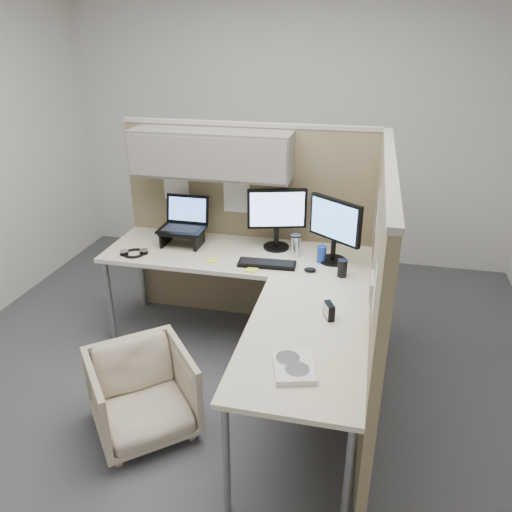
% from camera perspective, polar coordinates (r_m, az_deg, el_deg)
% --- Properties ---
extents(ground, '(4.50, 4.50, 0.00)m').
position_cam_1_polar(ground, '(3.64, -2.48, -13.76)').
color(ground, '#414247').
rests_on(ground, ground).
extents(partition_back, '(2.00, 0.36, 1.63)m').
position_cam_1_polar(partition_back, '(3.90, -2.66, 7.18)').
color(partition_back, '#877758').
rests_on(partition_back, ground).
extents(partition_right, '(0.07, 2.03, 1.63)m').
position_cam_1_polar(partition_right, '(3.05, 13.49, -4.32)').
color(partition_right, '#877758').
rests_on(partition_right, ground).
extents(desk, '(2.00, 1.98, 0.73)m').
position_cam_1_polar(desk, '(3.34, -0.06, -3.44)').
color(desk, beige).
rests_on(desk, ground).
extents(office_chair, '(0.78, 0.77, 0.58)m').
position_cam_1_polar(office_chair, '(3.15, -12.89, -14.73)').
color(office_chair, beige).
rests_on(office_chair, ground).
extents(monitor_left, '(0.43, 0.20, 0.47)m').
position_cam_1_polar(monitor_left, '(3.72, 2.40, 4.83)').
color(monitor_left, black).
rests_on(monitor_left, desk).
extents(monitor_right, '(0.38, 0.29, 0.47)m').
position_cam_1_polar(monitor_right, '(3.53, 8.99, 3.45)').
color(monitor_right, black).
rests_on(monitor_right, desk).
extents(laptop_station, '(0.34, 0.29, 0.36)m').
position_cam_1_polar(laptop_station, '(3.89, -8.30, 3.30)').
color(laptop_station, black).
rests_on(laptop_station, desk).
extents(keyboard, '(0.41, 0.16, 0.02)m').
position_cam_1_polar(keyboard, '(3.53, 1.26, -0.91)').
color(keyboard, black).
rests_on(keyboard, desk).
extents(mouse, '(0.09, 0.06, 0.03)m').
position_cam_1_polar(mouse, '(3.45, 6.21, -1.57)').
color(mouse, black).
rests_on(mouse, desk).
extents(travel_mug, '(0.08, 0.08, 0.16)m').
position_cam_1_polar(travel_mug, '(3.66, 4.54, 1.21)').
color(travel_mug, silver).
rests_on(travel_mug, desk).
extents(soda_can_green, '(0.07, 0.07, 0.12)m').
position_cam_1_polar(soda_can_green, '(3.40, 9.85, -1.37)').
color(soda_can_green, black).
rests_on(soda_can_green, desk).
extents(soda_can_silver, '(0.07, 0.07, 0.12)m').
position_cam_1_polar(soda_can_silver, '(3.59, 7.51, 0.20)').
color(soda_can_silver, '#1E3FA5').
rests_on(soda_can_silver, desk).
extents(sticky_note_a, '(0.08, 0.08, 0.01)m').
position_cam_1_polar(sticky_note_a, '(3.61, -5.03, -0.49)').
color(sticky_note_a, '#EDF13F').
rests_on(sticky_note_a, desk).
extents(sticky_note_b, '(0.09, 0.09, 0.01)m').
position_cam_1_polar(sticky_note_b, '(3.46, -0.50, -1.58)').
color(sticky_note_b, '#EDF13F').
rests_on(sticky_note_b, desk).
extents(headphones, '(0.21, 0.21, 0.03)m').
position_cam_1_polar(headphones, '(3.80, -13.76, 0.34)').
color(headphones, black).
rests_on(headphones, desk).
extents(paper_stack, '(0.26, 0.29, 0.03)m').
position_cam_1_polar(paper_stack, '(2.50, 4.36, -12.57)').
color(paper_stack, white).
rests_on(paper_stack, desk).
extents(desk_clock, '(0.07, 0.10, 0.10)m').
position_cam_1_polar(desk_clock, '(2.91, 8.35, -6.23)').
color(desk_clock, black).
rests_on(desk_clock, desk).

